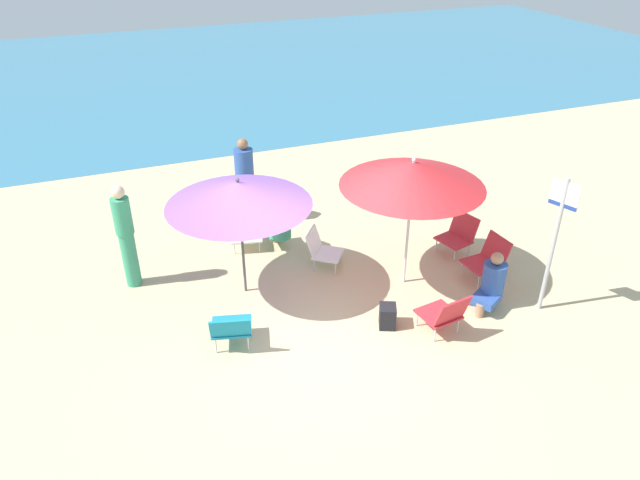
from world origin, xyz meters
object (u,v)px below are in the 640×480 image
beach_bag (388,316)px  beach_chair_d (246,230)px  beach_chair_f (459,233)px  person_c (492,282)px  umbrella_red (413,174)px  umbrella_purple (238,193)px  beach_chair_b (445,313)px  person_a (280,224)px  beach_chair_c (321,248)px  person_d (126,236)px  beach_chair_a (231,328)px  beach_chair_e (488,257)px  person_b (245,182)px  warning_sign (557,230)px

beach_bag → beach_chair_d: bearing=113.6°
beach_chair_f → person_c: (-0.42, -1.52, 0.08)m
umbrella_red → umbrella_purple: umbrella_red is taller
beach_chair_b → person_a: person_a is taller
beach_chair_b → beach_chair_f: beach_chair_b is taller
beach_bag → umbrella_purple: bearing=136.5°
beach_chair_c → beach_chair_d: (-0.97, 1.11, -0.04)m
beach_chair_b → person_c: bearing=-81.0°
beach_chair_d → beach_chair_f: 3.62m
beach_chair_d → person_c: size_ratio=0.70×
person_d → umbrella_red: bearing=-110.7°
beach_chair_a → beach_chair_c: size_ratio=0.96×
beach_chair_e → person_d: 5.59m
umbrella_purple → beach_bag: (1.65, -1.56, -1.50)m
beach_chair_a → beach_chair_d: (0.88, 2.57, -0.04)m
beach_chair_b → beach_chair_d: 3.85m
person_b → warning_sign: size_ratio=0.78×
beach_chair_b → person_d: 4.81m
person_a → person_c: bearing=-137.3°
beach_chair_e → person_c: 0.83m
beach_chair_c → person_b: (-0.73, 1.92, 0.48)m
beach_chair_e → beach_bag: (-2.04, -0.57, -0.19)m
umbrella_red → beach_chair_a: (-2.90, -0.57, -1.52)m
umbrella_purple → person_c: size_ratio=2.31×
person_b → person_d: (-2.19, -1.34, 0.05)m
beach_bag → person_b: bearing=105.5°
umbrella_red → beach_chair_e: bearing=-14.6°
umbrella_red → beach_chair_f: 2.03m
warning_sign → person_b: bearing=106.9°
umbrella_red → beach_chair_e: 2.01m
umbrella_red → warning_sign: 2.11m
beach_chair_c → beach_bag: bearing=-43.6°
beach_chair_b → beach_bag: (-0.64, 0.44, -0.19)m
beach_chair_b → beach_chair_d: bearing=21.3°
beach_chair_a → person_a: bearing=-17.4°
beach_chair_c → person_a: person_a is taller
beach_chair_a → warning_sign: size_ratio=0.32×
person_d → person_b: bearing=-58.9°
person_a → umbrella_purple: bearing=139.3°
umbrella_purple → person_b: (0.61, 2.16, -0.85)m
person_c → beach_chair_b: bearing=-12.4°
person_b → umbrella_purple: bearing=-117.6°
warning_sign → beach_chair_b: bearing=158.3°
beach_chair_f → person_a: 3.02m
beach_chair_c → beach_chair_f: beach_chair_f is taller
person_c → umbrella_purple: bearing=-57.4°
beach_chair_a → beach_chair_d: size_ratio=1.07×
beach_chair_b → beach_chair_d: beach_chair_b is taller
beach_chair_a → person_c: size_ratio=0.75×
beach_chair_e → person_c: (-0.43, -0.70, 0.08)m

